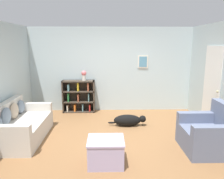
# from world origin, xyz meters

# --- Properties ---
(ground_plane) EXTENTS (14.00, 14.00, 0.00)m
(ground_plane) POSITION_xyz_m (0.00, 0.00, 0.00)
(ground_plane) COLOR brown
(wall_back) EXTENTS (5.60, 0.13, 2.60)m
(wall_back) POSITION_xyz_m (0.00, 2.25, 1.30)
(wall_back) COLOR silver
(wall_back) RESTS_ON ground_plane
(couch) EXTENTS (0.90, 1.71, 0.83)m
(couch) POSITION_xyz_m (-2.06, 0.04, 0.31)
(couch) COLOR beige
(couch) RESTS_ON ground_plane
(bookshelf) EXTENTS (0.99, 0.31, 0.99)m
(bookshelf) POSITION_xyz_m (-1.00, 2.05, 0.49)
(bookshelf) COLOR #42382D
(bookshelf) RESTS_ON ground_plane
(recliner_chair) EXTENTS (0.92, 0.99, 0.95)m
(recliner_chair) POSITION_xyz_m (1.91, -0.57, 0.34)
(recliner_chair) COLOR slate
(recliner_chair) RESTS_ON ground_plane
(coffee_table) EXTENTS (0.64, 0.55, 0.47)m
(coffee_table) POSITION_xyz_m (-0.14, -1.04, 0.25)
(coffee_table) COLOR #ADA3CC
(coffee_table) RESTS_ON ground_plane
(dog) EXTENTS (0.99, 0.27, 0.30)m
(dog) POSITION_xyz_m (0.44, 0.78, 0.15)
(dog) COLOR black
(dog) RESTS_ON ground_plane
(vase) EXTENTS (0.15, 0.15, 0.30)m
(vase) POSITION_xyz_m (-0.82, 2.03, 1.16)
(vase) COLOR silver
(vase) RESTS_ON bookshelf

